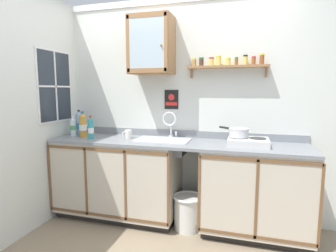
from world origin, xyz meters
The scene contains 20 objects.
floor centered at (0.00, 0.00, 0.00)m, with size 5.78×5.78×0.00m, color gray.
back_wall centered at (0.00, 0.75, 1.26)m, with size 3.38×0.07×2.50m.
side_wall_left centered at (-1.41, -0.23, 1.25)m, with size 0.05×3.53×2.50m, color silver.
lower_cabinet_run centered at (-0.67, 0.43, 0.45)m, with size 1.41×0.60×0.89m.
lower_cabinet_run_right centered at (0.85, 0.43, 0.45)m, with size 1.07×0.60×0.89m.
countertop centered at (0.00, 0.43, 0.91)m, with size 2.74×0.63×0.03m, color gray.
backsplash centered at (0.00, 0.72, 0.96)m, with size 2.74×0.02×0.08m, color gray.
sink centered at (-0.13, 0.47, 0.89)m, with size 0.59×0.42×0.44m.
hot_plate_stove centered at (0.76, 0.43, 0.96)m, with size 0.39×0.33×0.08m.
saucepan centered at (0.66, 0.46, 1.05)m, with size 0.31×0.29×0.09m.
bottle_water_clear_0 centered at (-1.24, 0.42, 1.03)m, with size 0.07×0.07×0.24m.
bottle_detergent_teal_1 centered at (-0.94, 0.32, 1.04)m, with size 0.07×0.07×0.26m.
bottle_juice_amber_2 centered at (-1.10, 0.41, 1.06)m, with size 0.09×0.09×0.30m.
bottle_water_blue_3 centered at (-1.23, 0.53, 1.06)m, with size 0.07×0.07×0.31m.
mug centered at (-0.55, 0.46, 0.97)m, with size 0.09×0.10×0.10m.
wall_cabinet centered at (-0.30, 0.57, 1.96)m, with size 0.47×0.34×0.63m.
spice_shelf centered at (0.51, 0.66, 1.73)m, with size 0.85×0.14×0.23m.
warning_sign centered at (-0.11, 0.73, 1.36)m, with size 0.16×0.01×0.22m.
window centered at (-1.38, 0.31, 1.51)m, with size 0.03×0.57×0.82m.
trash_bin centered at (0.17, 0.35, 0.19)m, with size 0.32×0.32×0.37m.
Camera 1 is at (0.73, -2.35, 1.47)m, focal length 29.21 mm.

